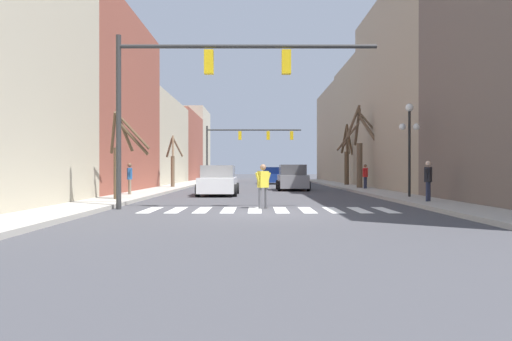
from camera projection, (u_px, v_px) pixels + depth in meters
ground_plane at (268, 213)px, 15.83m from camera, size 240.00×240.00×0.00m
sidewalk_left at (63, 211)px, 15.81m from camera, size 2.03×90.00×0.15m
sidewalk_right at (471, 211)px, 15.85m from camera, size 2.03×90.00×0.15m
building_row_left at (131, 123)px, 40.58m from camera, size 6.00×67.53×13.92m
building_row_right at (403, 111)px, 36.75m from camera, size 6.00×54.98×12.46m
crosswalk_stripes at (267, 210)px, 17.16m from camera, size 8.55×2.60×0.01m
traffic_signal_near at (198, 79)px, 17.45m from camera, size 9.14×0.28×6.11m
traffic_signal_far at (243, 140)px, 48.96m from camera, size 9.34×0.28×5.66m
street_lamp_right_corner at (408, 131)px, 22.83m from camera, size 0.95×0.36×4.26m
car_parked_left_mid at (291, 178)px, 33.35m from camera, size 2.09×4.50×1.70m
car_parked_right_mid at (217, 181)px, 26.87m from camera, size 2.11×4.82×1.61m
car_parked_right_near at (218, 174)px, 53.44m from camera, size 2.09×4.88×1.80m
car_driving_toward_lane at (271, 176)px, 47.31m from camera, size 2.21×4.27×1.59m
pedestrian_on_right_sidewalk at (128, 176)px, 24.96m from camera, size 0.34×0.65×1.56m
pedestrian_crossing_street at (364, 174)px, 32.38m from camera, size 0.46×0.60×1.58m
pedestrian_on_left_sidewalk at (262, 182)px, 17.79m from camera, size 0.59×0.47×1.59m
pedestrian_waiting_at_curb at (427, 177)px, 19.58m from camera, size 0.46×0.60×1.59m
street_tree_left_near at (119, 155)px, 21.15m from camera, size 2.09×1.56×3.73m
street_tree_right_near at (171, 162)px, 35.45m from camera, size 1.36×2.06×3.67m
street_tree_right_far at (359, 148)px, 34.03m from camera, size 3.39×2.27×5.66m
street_tree_left_mid at (345, 156)px, 40.32m from camera, size 0.93×2.74×4.92m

